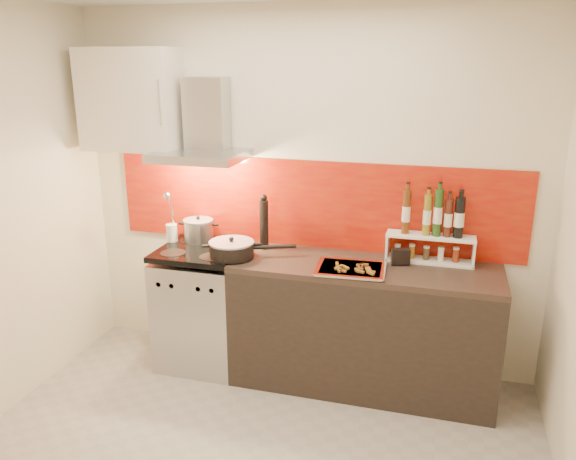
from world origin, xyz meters
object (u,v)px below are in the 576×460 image
(range_stove, at_px, (204,307))
(stock_pot, at_px, (199,230))
(pepper_mill, at_px, (264,223))
(saute_pan, at_px, (233,249))
(baking_tray, at_px, (351,269))
(counter, at_px, (363,326))

(range_stove, xyz_separation_m, stock_pot, (-0.09, 0.17, 0.55))
(range_stove, relative_size, pepper_mill, 2.24)
(saute_pan, height_order, baking_tray, saute_pan)
(range_stove, relative_size, counter, 0.51)
(range_stove, bearing_deg, pepper_mill, 19.06)
(pepper_mill, height_order, baking_tray, pepper_mill)
(baking_tray, bearing_deg, counter, 60.19)
(pepper_mill, bearing_deg, saute_pan, -121.03)
(saute_pan, distance_m, baking_tray, 0.84)
(range_stove, height_order, pepper_mill, pepper_mill)
(saute_pan, xyz_separation_m, baking_tray, (0.84, -0.03, -0.05))
(counter, height_order, stock_pot, stock_pot)
(counter, distance_m, pepper_mill, 1.01)
(saute_pan, bearing_deg, counter, 6.48)
(counter, distance_m, stock_pot, 1.41)
(pepper_mill, bearing_deg, stock_pot, 178.06)
(range_stove, height_order, stock_pot, stock_pot)
(counter, distance_m, baking_tray, 0.49)
(range_stove, distance_m, counter, 1.20)
(stock_pot, bearing_deg, saute_pan, -35.41)
(counter, height_order, saute_pan, saute_pan)
(counter, relative_size, stock_pot, 8.01)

